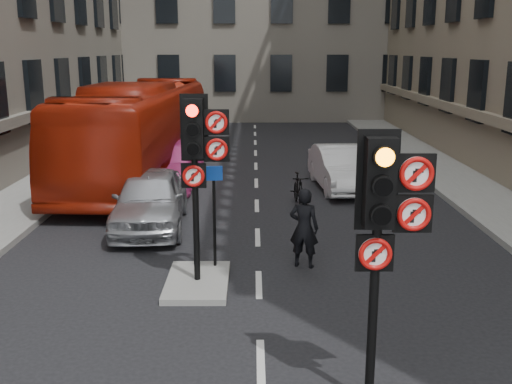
{
  "coord_description": "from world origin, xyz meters",
  "views": [
    {
      "loc": [
        -0.11,
        -5.96,
        4.52
      ],
      "look_at": [
        -0.07,
        1.97,
        2.6
      ],
      "focal_mm": 42.0,
      "sensor_mm": 36.0,
      "label": 1
    }
  ],
  "objects_px": {
    "bus_red": "(141,131)",
    "motorcyclist": "(304,228)",
    "car_silver": "(150,199)",
    "car_pink": "(167,164)",
    "signal_far": "(199,148)",
    "car_white": "(341,168)",
    "info_sign": "(214,202)",
    "signal_near": "(385,212)",
    "motorcycle": "(299,190)"
  },
  "relations": [
    {
      "from": "bus_red",
      "to": "motorcyclist",
      "type": "relative_size",
      "value": 7.1
    },
    {
      "from": "car_silver",
      "to": "car_pink",
      "type": "distance_m",
      "value": 4.76
    },
    {
      "from": "signal_far",
      "to": "car_pink",
      "type": "xyz_separation_m",
      "value": [
        -1.85,
        8.65,
        -1.97
      ]
    },
    {
      "from": "car_white",
      "to": "motorcyclist",
      "type": "bearing_deg",
      "value": -108.69
    },
    {
      "from": "signal_far",
      "to": "motorcyclist",
      "type": "height_order",
      "value": "signal_far"
    },
    {
      "from": "car_pink",
      "to": "info_sign",
      "type": "distance_m",
      "value": 8.21
    },
    {
      "from": "signal_far",
      "to": "car_white",
      "type": "distance_m",
      "value": 9.27
    },
    {
      "from": "car_pink",
      "to": "signal_near",
      "type": "bearing_deg",
      "value": -68.55
    },
    {
      "from": "car_silver",
      "to": "info_sign",
      "type": "xyz_separation_m",
      "value": [
        1.85,
        -3.16,
        0.74
      ]
    },
    {
      "from": "motorcyclist",
      "to": "info_sign",
      "type": "xyz_separation_m",
      "value": [
        -1.85,
        -0.27,
        0.63
      ]
    },
    {
      "from": "signal_near",
      "to": "info_sign",
      "type": "relative_size",
      "value": 1.7
    },
    {
      "from": "signal_near",
      "to": "car_white",
      "type": "height_order",
      "value": "signal_near"
    },
    {
      "from": "signal_near",
      "to": "car_silver",
      "type": "relative_size",
      "value": 0.82
    },
    {
      "from": "signal_near",
      "to": "info_sign",
      "type": "height_order",
      "value": "signal_near"
    },
    {
      "from": "motorcyclist",
      "to": "motorcycle",
      "type": "bearing_deg",
      "value": -75.93
    },
    {
      "from": "signal_far",
      "to": "motorcycle",
      "type": "height_order",
      "value": "signal_far"
    },
    {
      "from": "car_silver",
      "to": "car_pink",
      "type": "relative_size",
      "value": 0.86
    },
    {
      "from": "car_white",
      "to": "motorcycle",
      "type": "xyz_separation_m",
      "value": [
        -1.54,
        -2.2,
        -0.21
      ]
    },
    {
      "from": "car_silver",
      "to": "info_sign",
      "type": "bearing_deg",
      "value": -63.03
    },
    {
      "from": "car_white",
      "to": "info_sign",
      "type": "relative_size",
      "value": 2.0
    },
    {
      "from": "signal_near",
      "to": "car_white",
      "type": "bearing_deg",
      "value": 84.07
    },
    {
      "from": "car_silver",
      "to": "info_sign",
      "type": "distance_m",
      "value": 3.74
    },
    {
      "from": "signal_far",
      "to": "motorcyclist",
      "type": "xyz_separation_m",
      "value": [
        2.07,
        1.01,
        -1.85
      ]
    },
    {
      "from": "car_silver",
      "to": "signal_far",
      "type": "bearing_deg",
      "value": -70.61
    },
    {
      "from": "motorcycle",
      "to": "motorcyclist",
      "type": "bearing_deg",
      "value": -97.79
    },
    {
      "from": "motorcycle",
      "to": "info_sign",
      "type": "height_order",
      "value": "info_sign"
    },
    {
      "from": "car_white",
      "to": "motorcyclist",
      "type": "height_order",
      "value": "motorcyclist"
    },
    {
      "from": "bus_red",
      "to": "motorcycle",
      "type": "xyz_separation_m",
      "value": [
        5.24,
        -3.8,
        -1.2
      ]
    },
    {
      "from": "signal_far",
      "to": "motorcyclist",
      "type": "bearing_deg",
      "value": 25.96
    },
    {
      "from": "signal_near",
      "to": "car_pink",
      "type": "xyz_separation_m",
      "value": [
        -4.45,
        12.65,
        -1.85
      ]
    },
    {
      "from": "car_silver",
      "to": "bus_red",
      "type": "distance_m",
      "value": 6.1
    },
    {
      "from": "car_pink",
      "to": "motorcycle",
      "type": "relative_size",
      "value": 3.15
    },
    {
      "from": "motorcyclist",
      "to": "signal_near",
      "type": "bearing_deg",
      "value": 113.12
    },
    {
      "from": "car_silver",
      "to": "signal_near",
      "type": "bearing_deg",
      "value": -65.15
    },
    {
      "from": "signal_far",
      "to": "bus_red",
      "type": "bearing_deg",
      "value": 106.57
    },
    {
      "from": "car_white",
      "to": "motorcyclist",
      "type": "xyz_separation_m",
      "value": [
        -1.8,
        -7.18,
        0.16
      ]
    },
    {
      "from": "motorcycle",
      "to": "car_silver",
      "type": "bearing_deg",
      "value": -157.01
    },
    {
      "from": "car_white",
      "to": "car_pink",
      "type": "distance_m",
      "value": 5.74
    },
    {
      "from": "car_pink",
      "to": "car_silver",
      "type": "bearing_deg",
      "value": -85.31
    },
    {
      "from": "motorcyclist",
      "to": "bus_red",
      "type": "bearing_deg",
      "value": -43.38
    },
    {
      "from": "signal_near",
      "to": "car_silver",
      "type": "xyz_separation_m",
      "value": [
        -4.23,
        7.9,
        -1.84
      ]
    },
    {
      "from": "bus_red",
      "to": "motorcyclist",
      "type": "height_order",
      "value": "bus_red"
    },
    {
      "from": "signal_near",
      "to": "bus_red",
      "type": "bearing_deg",
      "value": 111.79
    },
    {
      "from": "car_silver",
      "to": "car_white",
      "type": "distance_m",
      "value": 6.97
    },
    {
      "from": "car_white",
      "to": "motorcycle",
      "type": "height_order",
      "value": "car_white"
    },
    {
      "from": "signal_near",
      "to": "car_pink",
      "type": "relative_size",
      "value": 0.71
    },
    {
      "from": "info_sign",
      "to": "car_pink",
      "type": "bearing_deg",
      "value": 99.44
    },
    {
      "from": "info_sign",
      "to": "car_silver",
      "type": "bearing_deg",
      "value": 115.11
    },
    {
      "from": "motorcycle",
      "to": "signal_far",
      "type": "bearing_deg",
      "value": -116.05
    },
    {
      "from": "signal_far",
      "to": "car_white",
      "type": "height_order",
      "value": "signal_far"
    }
  ]
}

